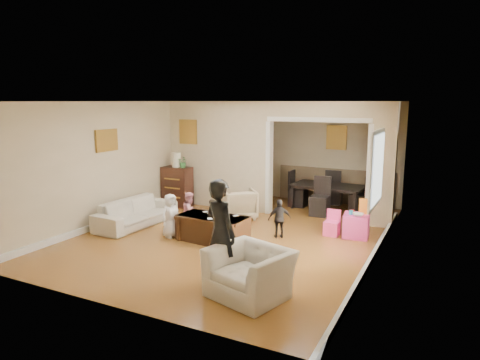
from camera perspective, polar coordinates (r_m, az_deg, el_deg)
The scene contains 27 objects.
floor at distance 8.71m, azimuth -0.59°, elevation -7.02°, with size 7.00×7.00×0.00m, color #A6722A.
partition_left at distance 10.63m, azimuth -2.76°, elevation 3.32°, with size 2.75×0.18×2.60m, color #C8B692.
partition_right at distance 9.38m, azimuth 18.21°, elevation 1.86°, with size 0.55×0.18×2.60m, color #C8B692.
partition_header at distance 9.58m, azimuth 10.35°, elevation 9.13°, with size 2.22×0.18×0.35m, color #C8B692.
window_pane at distance 7.15m, azimuth 17.68°, elevation 1.40°, with size 0.03×0.95×1.10m, color white.
framed_art_partition at distance 10.92m, azimuth -6.85°, elevation 6.34°, with size 0.45×0.03×0.55m, color brown.
framed_art_sofa_wall at distance 9.45m, azimuth -17.19°, elevation 5.03°, with size 0.03×0.55×0.40m, color brown.
framed_art_alcove at distance 11.20m, azimuth 12.62°, elevation 5.50°, with size 0.45×0.03×0.55m, color brown.
sofa at distance 9.45m, azimuth -13.53°, elevation -4.18°, with size 1.90×0.74×0.55m, color beige.
armchair_back at distance 9.73m, azimuth -0.08°, elevation -3.15°, with size 0.70×0.72×0.66m, color tan.
armchair_front at distance 5.94m, azimuth 1.28°, elevation -12.15°, with size 1.01×0.89×0.66m, color beige.
dresser at distance 10.92m, azimuth -8.29°, elevation -0.86°, with size 0.72×0.41×0.99m, color black.
table_lamp at distance 10.81m, azimuth -8.39°, elevation 2.66°, with size 0.22×0.22×0.36m, color beige.
potted_plant at distance 10.70m, azimuth -7.50°, elevation 2.38°, with size 0.25×0.22×0.28m, color #367433.
coffee_table at distance 8.19m, azimuth -3.62°, elevation -6.41°, with size 1.30×0.65×0.49m, color #361D11.
coffee_cup at distance 8.02m, azimuth -3.20°, elevation -4.63°, with size 0.09×0.09×0.09m, color beige.
play_table at distance 8.71m, azimuth 15.08°, elevation -5.84°, with size 0.47×0.47×0.45m, color #F03FA2.
cereal_box at distance 8.69m, azimuth 16.10°, elevation -3.36°, with size 0.20×0.07×0.30m, color yellow.
cyan_cup at distance 8.61m, azimuth 14.44°, elevation -4.15°, with size 0.08×0.08×0.08m, color #29B2CD.
toy_block at distance 8.78m, azimuth 14.55°, elevation -3.98°, with size 0.08×0.06×0.05m, color red.
play_bowl at distance 8.52m, azimuth 15.32°, elevation -4.45°, with size 0.21×0.21×0.05m, color silver.
dining_table at distance 10.71m, azimuth 11.47°, elevation -2.26°, with size 1.71×0.95×0.60m, color black.
adult_person at distance 6.14m, azimuth -2.61°, elevation -6.98°, with size 0.57×0.37×1.55m, color black.
child_kneel_a at distance 8.47m, azimuth -9.14°, elevation -4.66°, with size 0.42×0.27×0.86m, color white.
child_kneel_b at distance 8.75m, azimuth -6.61°, elevation -4.24°, with size 0.40×0.31×0.82m, color pink.
child_toddler at distance 8.36m, azimuth 5.25°, elevation -5.11°, with size 0.44×0.19×0.76m, color black.
craft_papers at distance 8.14m, azimuth -3.28°, elevation -4.71°, with size 0.78×0.53×0.00m.
Camera 1 is at (3.81, -7.39, 2.61)m, focal length 32.33 mm.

